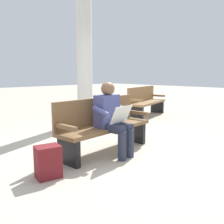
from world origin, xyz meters
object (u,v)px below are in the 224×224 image
bench_far (146,101)px  support_pillar (84,54)px  person_seated (112,117)px  backpack (48,162)px  bench_near (103,125)px

bench_far → support_pillar: bearing=-27.1°
person_seated → bench_far: 3.84m
person_seated → backpack: (1.20, 0.06, -0.42)m
bench_far → person_seated: bearing=16.0°
person_seated → bench_near: bearing=-99.7°
backpack → person_seated: bearing=-177.2°
bench_near → bench_far: (-3.31, -1.66, 0.00)m
backpack → support_pillar: 3.87m
person_seated → backpack: size_ratio=2.84×
support_pillar → bench_far: bearing=166.5°
bench_near → backpack: bearing=9.8°
bench_near → support_pillar: support_pillar is taller
bench_near → person_seated: 0.29m
bench_far → support_pillar: size_ratio=0.52×
support_pillar → person_seated: bearing=60.5°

